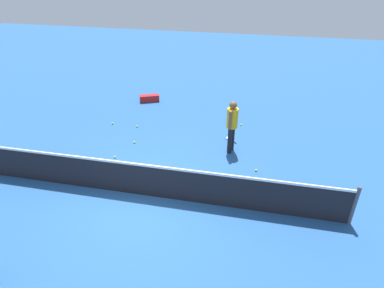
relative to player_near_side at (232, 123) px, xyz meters
name	(u,v)px	position (x,y,z in m)	size (l,w,h in m)	color
ground_plane	(145,195)	(1.92, 2.68, -1.01)	(40.00, 40.00, 0.00)	#265693
court_net	(144,180)	(1.92, 2.68, -0.51)	(10.09, 0.09, 1.07)	#4C4C51
player_near_side	(232,123)	(0.00, 0.00, 0.00)	(0.41, 0.53, 1.70)	black
tennis_racket_near_player	(230,138)	(0.09, -0.80, -1.00)	(0.47, 0.58, 0.03)	blue
tennis_ball_near_player	(241,125)	(-0.19, -1.85, -0.98)	(0.07, 0.07, 0.07)	#C6E033
tennis_ball_by_net	(137,126)	(3.48, -0.95, -0.98)	(0.07, 0.07, 0.07)	#C6E033
tennis_ball_midcourt	(113,123)	(4.45, -0.98, -0.98)	(0.07, 0.07, 0.07)	#C6E033
tennis_ball_baseline	(256,170)	(-0.86, 0.98, -0.98)	(0.07, 0.07, 0.07)	#C6E033
tennis_ball_stray_left	(115,157)	(3.43, 1.16, -0.98)	(0.07, 0.07, 0.07)	#C6E033
tennis_ball_stray_right	(134,142)	(3.16, 0.17, -0.98)	(0.07, 0.07, 0.07)	#C6E033
equipment_bag	(149,98)	(3.82, -3.29, -0.87)	(0.84, 0.58, 0.28)	#B21E1E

